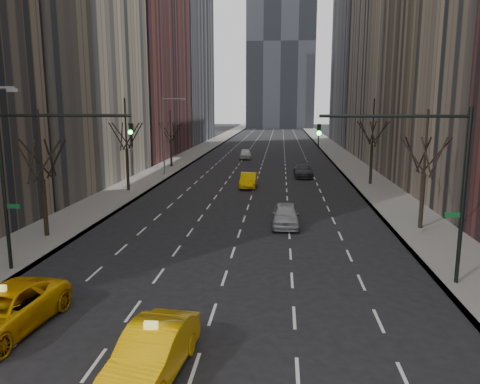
# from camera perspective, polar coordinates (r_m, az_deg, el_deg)

# --- Properties ---
(sidewalk_left) EXTENTS (4.50, 320.00, 0.15)m
(sidewalk_left) POSITION_cam_1_polar(r_m,az_deg,el_deg) (81.09, -5.60, 4.72)
(sidewalk_left) COLOR slate
(sidewalk_left) RESTS_ON ground
(sidewalk_right) EXTENTS (4.50, 320.00, 0.15)m
(sidewalk_right) POSITION_cam_1_polar(r_m,az_deg,el_deg) (80.29, 11.91, 4.49)
(sidewalk_right) COLOR slate
(sidewalk_right) RESTS_ON ground
(bld_left_far) EXTENTS (14.00, 28.00, 44.00)m
(bld_left_far) POSITION_cam_1_polar(r_m,az_deg,el_deg) (80.26, -13.39, 20.15)
(bld_left_far) COLOR brown
(bld_left_far) RESTS_ON ground
(bld_left_deep) EXTENTS (14.00, 30.00, 60.00)m
(bld_left_deep) POSITION_cam_1_polar(r_m,az_deg,el_deg) (110.20, -8.33, 21.83)
(bld_left_deep) COLOR slate
(bld_left_deep) RESTS_ON ground
(bld_right_deep) EXTENTS (14.00, 30.00, 58.00)m
(bld_right_deep) POSITION_cam_1_polar(r_m,az_deg,el_deg) (108.01, 16.10, 21.24)
(bld_right_deep) COLOR slate
(bld_right_deep) RESTS_ON ground
(tree_lw_b) EXTENTS (3.36, 3.50, 7.82)m
(tree_lw_b) POSITION_cam_1_polar(r_m,az_deg,el_deg) (31.29, -22.91, 1.43)
(tree_lw_b) COLOR black
(tree_lw_b) RESTS_ON ground
(tree_lw_c) EXTENTS (3.36, 3.50, 8.74)m
(tree_lw_c) POSITION_cam_1_polar(r_m,az_deg,el_deg) (45.89, -13.64, 5.01)
(tree_lw_c) COLOR black
(tree_lw_c) RESTS_ON ground
(tree_lw_d) EXTENTS (3.36, 3.50, 7.36)m
(tree_lw_d) POSITION_cam_1_polar(r_m,az_deg,el_deg) (63.19, -8.43, 6.20)
(tree_lw_d) COLOR black
(tree_lw_d) RESTS_ON ground
(tree_rw_b) EXTENTS (3.36, 3.50, 7.82)m
(tree_rw_b) POSITION_cam_1_polar(r_m,az_deg,el_deg) (32.98, 21.49, 1.96)
(tree_rw_b) COLOR black
(tree_rw_b) RESTS_ON ground
(tree_rw_c) EXTENTS (3.36, 3.50, 8.74)m
(tree_rw_c) POSITION_cam_1_polar(r_m,az_deg,el_deg) (50.36, 15.80, 5.38)
(tree_rw_c) COLOR black
(tree_rw_c) RESTS_ON ground
(traffic_mast_left) EXTENTS (6.69, 0.39, 8.00)m
(traffic_mast_left) POSITION_cam_1_polar(r_m,az_deg,el_deg) (24.47, -23.71, 3.23)
(traffic_mast_left) COLOR black
(traffic_mast_left) RESTS_ON ground
(traffic_mast_right) EXTENTS (6.69, 0.39, 8.00)m
(traffic_mast_right) POSITION_cam_1_polar(r_m,az_deg,el_deg) (22.43, 21.81, 2.78)
(traffic_mast_right) COLOR black
(traffic_mast_right) RESTS_ON ground
(streetlight_far) EXTENTS (2.83, 0.22, 9.00)m
(streetlight_far) POSITION_cam_1_polar(r_m,az_deg,el_deg) (56.00, -8.98, 7.75)
(streetlight_far) COLOR slate
(streetlight_far) RESTS_ON ground
(taxi_suv) EXTENTS (3.19, 5.99, 1.60)m
(taxi_suv) POSITION_cam_1_polar(r_m,az_deg,el_deg) (19.63, -27.04, -12.89)
(taxi_suv) COLOR #DE9B04
(taxi_suv) RESTS_ON ground
(taxi_sedan) EXTENTS (2.21, 4.97, 1.59)m
(taxi_sedan) POSITION_cam_1_polar(r_m,az_deg,el_deg) (15.31, -10.68, -18.70)
(taxi_sedan) COLOR #ECAA04
(taxi_sedan) RESTS_ON ground
(silver_sedan_ahead) EXTENTS (1.87, 4.60, 1.56)m
(silver_sedan_ahead) POSITION_cam_1_polar(r_m,az_deg,el_deg) (32.40, 5.60, -2.79)
(silver_sedan_ahead) COLOR #A0A3A8
(silver_sedan_ahead) RESTS_ON ground
(far_taxi) EXTENTS (1.57, 4.47, 1.47)m
(far_taxi) POSITION_cam_1_polar(r_m,az_deg,el_deg) (47.37, 1.05, 1.44)
(far_taxi) COLOR #F6BB05
(far_taxi) RESTS_ON ground
(far_suv_grey) EXTENTS (2.19, 5.18, 1.49)m
(far_suv_grey) POSITION_cam_1_polar(r_m,az_deg,el_deg) (54.83, 7.72, 2.61)
(far_suv_grey) COLOR #313036
(far_suv_grey) RESTS_ON ground
(far_car_white) EXTENTS (2.21, 4.68, 1.55)m
(far_car_white) POSITION_cam_1_polar(r_m,az_deg,el_deg) (72.82, 0.67, 4.67)
(far_car_white) COLOR silver
(far_car_white) RESTS_ON ground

